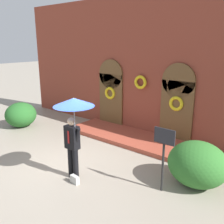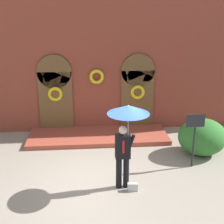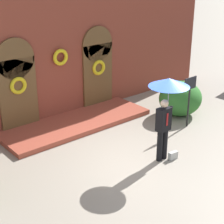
{
  "view_description": "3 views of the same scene",
  "coord_description": "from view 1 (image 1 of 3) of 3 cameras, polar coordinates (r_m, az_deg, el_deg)",
  "views": [
    {
      "loc": [
        5.41,
        -4.72,
        3.75
      ],
      "look_at": [
        0.32,
        1.6,
        1.49
      ],
      "focal_mm": 40.0,
      "sensor_mm": 36.0,
      "label": 1
    },
    {
      "loc": [
        -0.4,
        -7.85,
        4.72
      ],
      "look_at": [
        0.39,
        1.54,
        1.54
      ],
      "focal_mm": 50.0,
      "sensor_mm": 36.0,
      "label": 2
    },
    {
      "loc": [
        -6.48,
        -6.6,
        5.3
      ],
      "look_at": [
        0.03,
        1.2,
        1.06
      ],
      "focal_mm": 60.0,
      "sensor_mm": 36.0,
      "label": 3
    }
  ],
  "objects": [
    {
      "name": "ground_plane",
      "position": [
        8.1,
        -9.14,
        -12.22
      ],
      "size": [
        80.0,
        80.0,
        0.0
      ],
      "primitive_type": "plane",
      "color": "gray"
    },
    {
      "name": "person_with_umbrella",
      "position": [
        6.72,
        -8.81,
        -0.49
      ],
      "size": [
        1.1,
        1.1,
        2.36
      ],
      "color": "black",
      "rests_on": "ground"
    },
    {
      "name": "handbag",
      "position": [
        7.2,
        -8.52,
        -15.0
      ],
      "size": [
        0.29,
        0.15,
        0.22
      ],
      "primitive_type": "cube",
      "rotation": [
        0.0,
        0.0,
        -0.1
      ],
      "color": "#B7B7B2",
      "rests_on": "ground"
    },
    {
      "name": "shrub_right",
      "position": [
        7.19,
        18.94,
        -11.18
      ],
      "size": [
        1.6,
        1.46,
        1.23
      ],
      "primitive_type": "ellipsoid",
      "color": "#2D6B28",
      "rests_on": "ground"
    },
    {
      "name": "building_facade",
      "position": [
        10.45,
        7.51,
        9.55
      ],
      "size": [
        14.0,
        2.3,
        5.6
      ],
      "color": "brown",
      "rests_on": "ground"
    },
    {
      "name": "shrub_left",
      "position": [
        12.17,
        -20.11,
        -0.57
      ],
      "size": [
        1.34,
        1.41,
        1.13
      ],
      "primitive_type": "ellipsoid",
      "color": "#235B23",
      "rests_on": "ground"
    },
    {
      "name": "sign_post",
      "position": [
        6.45,
        11.74,
        -8.41
      ],
      "size": [
        0.56,
        0.06,
        1.72
      ],
      "color": "black",
      "rests_on": "ground"
    }
  ]
}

